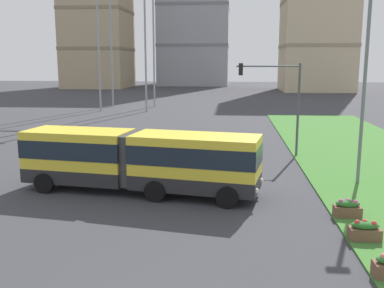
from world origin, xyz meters
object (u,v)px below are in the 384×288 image
(articulated_bus, at_px, (139,160))
(flower_planter_3, at_px, (347,208))
(car_silver_hatch, at_px, (106,148))
(apartment_tower_centre, at_px, (319,3))
(streetlight_median, at_px, (365,82))
(traffic_light_far_right, at_px, (278,93))
(flower_planter_2, at_px, (365,230))

(articulated_bus, height_order, flower_planter_3, articulated_bus)
(car_silver_hatch, distance_m, apartment_tower_centre, 77.16)
(articulated_bus, xyz_separation_m, streetlight_median, (11.23, 2.63, 3.71))
(traffic_light_far_right, bearing_deg, flower_planter_2, -83.05)
(articulated_bus, bearing_deg, flower_planter_3, -16.85)
(car_silver_hatch, relative_size, traffic_light_far_right, 0.73)
(car_silver_hatch, distance_m, traffic_light_far_right, 12.08)
(articulated_bus, bearing_deg, traffic_light_far_right, 50.65)
(apartment_tower_centre, bearing_deg, traffic_light_far_right, -102.19)
(flower_planter_2, distance_m, flower_planter_3, 2.44)
(car_silver_hatch, xyz_separation_m, flower_planter_3, (13.14, -10.08, -0.33))
(flower_planter_3, bearing_deg, apartment_tower_centre, 80.81)
(traffic_light_far_right, height_order, streetlight_median, streetlight_median)
(streetlight_median, distance_m, apartment_tower_centre, 76.97)
(streetlight_median, bearing_deg, flower_planter_3, -109.19)
(flower_planter_3, bearing_deg, streetlight_median, 70.81)
(articulated_bus, height_order, car_silver_hatch, articulated_bus)
(streetlight_median, xyz_separation_m, apartment_tower_centre, (11.12, 75.05, 12.96))
(car_silver_hatch, xyz_separation_m, traffic_light_far_right, (11.37, 1.97, 3.57))
(articulated_bus, xyz_separation_m, flower_planter_3, (9.33, -2.83, -1.23))
(flower_planter_2, xyz_separation_m, apartment_tower_centre, (13.02, 82.95, 17.90))
(articulated_bus, relative_size, car_silver_hatch, 2.62)
(car_silver_hatch, distance_m, flower_planter_3, 16.56)
(flower_planter_2, relative_size, streetlight_median, 0.11)
(car_silver_hatch, xyz_separation_m, streetlight_median, (15.04, -4.62, 4.61))
(car_silver_hatch, relative_size, flower_planter_2, 4.19)
(streetlight_median, bearing_deg, traffic_light_far_right, 119.09)
(car_silver_hatch, height_order, apartment_tower_centre, apartment_tower_centre)
(articulated_bus, distance_m, flower_planter_2, 10.78)
(flower_planter_2, height_order, traffic_light_far_right, traffic_light_far_right)
(flower_planter_3, relative_size, traffic_light_far_right, 0.18)
(apartment_tower_centre, bearing_deg, streetlight_median, -98.43)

